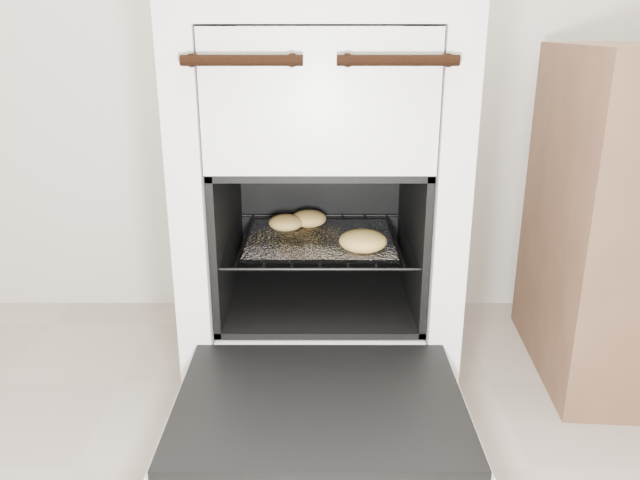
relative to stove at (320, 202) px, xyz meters
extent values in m
cube|color=silver|center=(0.00, 0.01, 0.01)|extent=(0.64, 0.68, 0.98)
cylinder|color=black|center=(-0.15, -0.35, 0.37)|extent=(0.23, 0.02, 0.02)
cylinder|color=black|center=(0.15, -0.35, 0.37)|extent=(0.23, 0.02, 0.02)
cube|color=black|center=(0.00, -0.54, -0.26)|extent=(0.55, 0.43, 0.03)
cube|color=silver|center=(0.00, -0.54, -0.28)|extent=(0.57, 0.45, 0.02)
cylinder|color=black|center=(-0.23, -0.07, -0.08)|extent=(0.01, 0.45, 0.01)
cylinder|color=black|center=(0.23, -0.07, -0.08)|extent=(0.01, 0.45, 0.01)
cylinder|color=black|center=(0.00, -0.28, -0.08)|extent=(0.46, 0.01, 0.01)
cylinder|color=black|center=(0.00, 0.14, -0.08)|extent=(0.46, 0.01, 0.01)
cylinder|color=black|center=(-0.19, -0.07, -0.08)|extent=(0.01, 0.43, 0.01)
cylinder|color=black|center=(-0.13, -0.07, -0.08)|extent=(0.01, 0.43, 0.01)
cylinder|color=black|center=(-0.06, -0.07, -0.08)|extent=(0.01, 0.43, 0.01)
cylinder|color=black|center=(0.00, -0.07, -0.08)|extent=(0.01, 0.43, 0.01)
cylinder|color=black|center=(0.06, -0.07, -0.08)|extent=(0.01, 0.43, 0.01)
cylinder|color=black|center=(0.13, -0.07, -0.08)|extent=(0.01, 0.43, 0.01)
cylinder|color=black|center=(0.19, -0.07, -0.08)|extent=(0.01, 0.43, 0.01)
cube|color=silver|center=(0.00, -0.09, -0.07)|extent=(0.36, 0.32, 0.01)
ellipsoid|color=#D9B257|center=(-0.03, 0.00, -0.05)|extent=(0.13, 0.13, 0.04)
ellipsoid|color=#D9B257|center=(0.10, -0.19, -0.04)|extent=(0.16, 0.16, 0.05)
ellipsoid|color=#D9B257|center=(-0.09, -0.03, -0.05)|extent=(0.13, 0.13, 0.04)
camera|label=1|loc=(0.00, -1.58, 0.43)|focal=35.00mm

